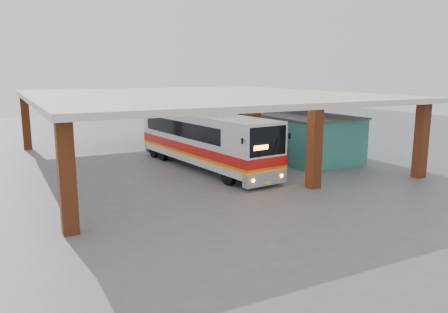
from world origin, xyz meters
TOP-DOWN VIEW (x-y plane):
  - ground at (0.00, 0.00)m, footprint 90.00×90.00m
  - brick_columns at (1.43, 5.00)m, footprint 20.10×21.60m
  - canopy_roof at (0.50, 6.50)m, footprint 21.00×23.00m
  - shop_building at (7.49, 4.00)m, footprint 5.20×8.20m
  - coach_bus at (-0.00, 4.11)m, footprint 3.99×12.98m
  - motorcycle at (4.70, 2.48)m, footprint 2.02×0.82m
  - pedestrian at (0.79, -0.80)m, footprint 0.72×0.70m
  - red_chair at (4.75, 8.58)m, footprint 0.45×0.45m

SIDE VIEW (x-z plane):
  - ground at x=0.00m, z-range 0.00..0.00m
  - red_chair at x=4.75m, z-range -0.03..0.72m
  - motorcycle at x=4.70m, z-range 0.00..1.04m
  - pedestrian at x=0.79m, z-range 0.00..1.67m
  - shop_building at x=7.49m, z-range 0.01..3.12m
  - coach_bus at x=0.00m, z-range -0.01..3.71m
  - brick_columns at x=1.43m, z-range 0.00..4.35m
  - canopy_roof at x=0.50m, z-range 4.35..4.65m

